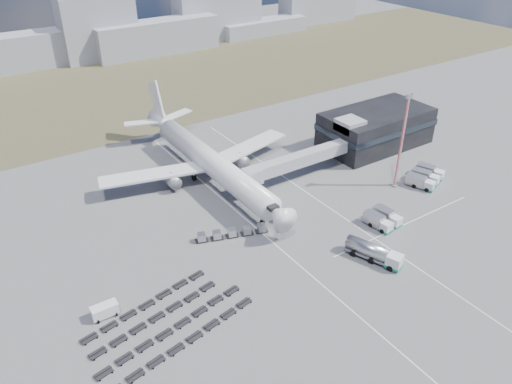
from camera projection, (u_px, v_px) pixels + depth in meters
ground at (288, 245)px, 99.57m from camera, size 420.00×420.00×0.00m
grass_strip at (103, 91)px, 178.13m from camera, size 420.00×90.00×0.01m
lane_markings at (316, 223)px, 106.37m from camera, size 47.12×110.00×0.01m
terminal at (375, 128)px, 136.77m from camera, size 30.40×16.40×11.00m
jet_bridge at (290, 163)px, 119.15m from camera, size 30.30×3.80×7.05m
airliner at (208, 160)px, 119.98m from camera, size 51.59×64.53×17.62m
skyline at (77, 39)px, 202.73m from camera, size 317.76×23.31×25.93m
fuel_tanker at (374, 252)px, 94.66m from camera, size 6.43×11.31×3.57m
pushback_tug at (280, 218)px, 106.85m from camera, size 3.05×2.02×1.32m
utility_van at (105, 311)px, 82.20m from camera, size 4.43×2.06×2.34m
catering_truck at (212, 161)px, 127.94m from camera, size 4.53×6.56×2.79m
service_trucks_near at (383, 219)px, 105.10m from camera, size 6.11×7.06×2.62m
service_trucks_far at (425, 177)px, 120.72m from camera, size 10.55×9.26×2.68m
uld_row at (232, 233)px, 101.50m from camera, size 14.81×6.30×1.66m
baggage_dollies at (165, 324)px, 80.84m from camera, size 29.18×17.50×0.65m
floodlight_mast at (402, 142)px, 114.14m from camera, size 2.19×1.78×23.08m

